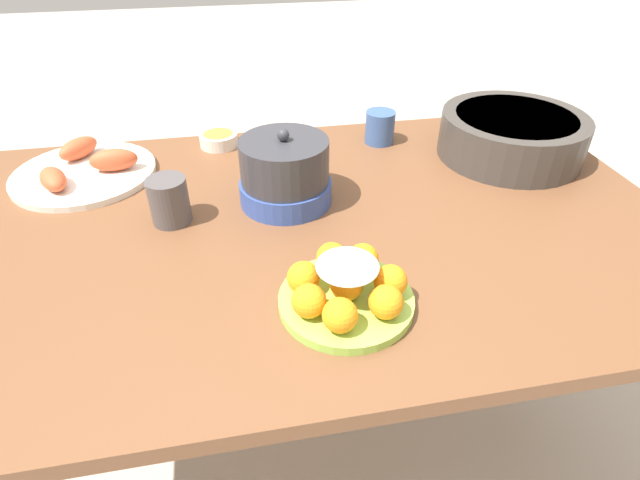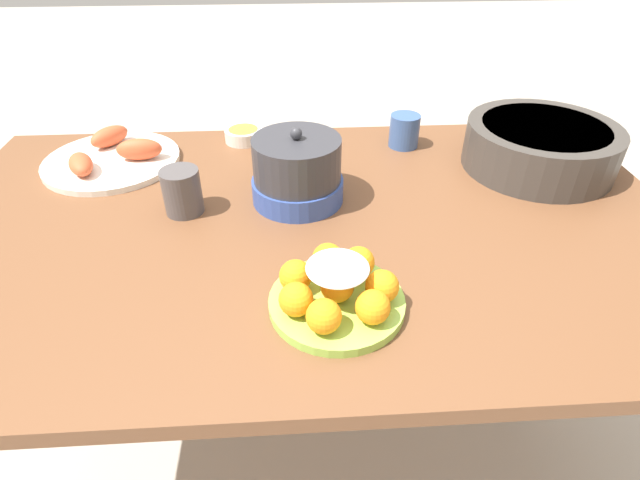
# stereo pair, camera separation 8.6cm
# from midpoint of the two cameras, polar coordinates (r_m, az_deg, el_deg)

# --- Properties ---
(ground_plane) EXTENTS (12.00, 12.00, 0.00)m
(ground_plane) POSITION_cam_midpoint_polar(r_m,az_deg,el_deg) (1.51, 0.68, -21.38)
(ground_plane) COLOR #B2A899
(dining_table) EXTENTS (1.49, 0.89, 0.72)m
(dining_table) POSITION_cam_midpoint_polar(r_m,az_deg,el_deg) (1.03, 0.93, -1.86)
(dining_table) COLOR brown
(dining_table) RESTS_ON ground_plane
(cake_plate) EXTENTS (0.21, 0.21, 0.09)m
(cake_plate) POSITION_cam_midpoint_polar(r_m,az_deg,el_deg) (0.77, 5.14, -5.87)
(cake_plate) COLOR #99CC4C
(cake_plate) RESTS_ON dining_table
(serving_bowl) EXTENTS (0.33, 0.33, 0.10)m
(serving_bowl) POSITION_cam_midpoint_polar(r_m,az_deg,el_deg) (1.27, 25.71, 9.67)
(serving_bowl) COLOR #3D3833
(serving_bowl) RESTS_ON dining_table
(sauce_bowl) EXTENTS (0.10, 0.10, 0.03)m
(sauce_bowl) POSITION_cam_midpoint_polar(r_m,az_deg,el_deg) (1.30, -6.83, 11.84)
(sauce_bowl) COLOR silver
(sauce_bowl) RESTS_ON dining_table
(seafood_platter) EXTENTS (0.31, 0.31, 0.06)m
(seafood_platter) POSITION_cam_midpoint_polar(r_m,az_deg,el_deg) (1.26, -20.90, 8.79)
(seafood_platter) COLOR silver
(seafood_platter) RESTS_ON dining_table
(cup_near) EXTENTS (0.08, 0.08, 0.09)m
(cup_near) POSITION_cam_midpoint_polar(r_m,az_deg,el_deg) (1.01, -13.17, 5.35)
(cup_near) COLOR #4C4747
(cup_near) RESTS_ON dining_table
(cup_far) EXTENTS (0.07, 0.07, 0.08)m
(cup_far) POSITION_cam_midpoint_polar(r_m,az_deg,el_deg) (1.28, 11.55, 12.08)
(cup_far) COLOR #38568E
(cup_far) RESTS_ON dining_table
(warming_pot) EXTENTS (0.19, 0.19, 0.16)m
(warming_pot) POSITION_cam_midpoint_polar(r_m,az_deg,el_deg) (1.01, -0.19, 7.82)
(warming_pot) COLOR #334C99
(warming_pot) RESTS_ON dining_table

